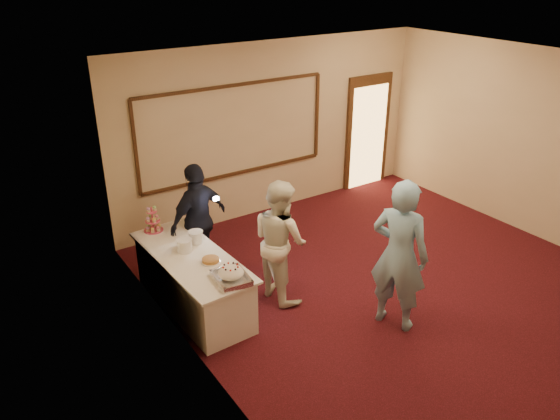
% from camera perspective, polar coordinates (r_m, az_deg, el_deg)
% --- Properties ---
extents(floor, '(7.00, 7.00, 0.00)m').
position_cam_1_polar(floor, '(7.78, 13.80, -8.73)').
color(floor, black).
rests_on(floor, ground).
extents(room_walls, '(6.04, 7.04, 3.02)m').
position_cam_1_polar(room_walls, '(6.89, 15.51, 5.45)').
color(room_walls, beige).
rests_on(room_walls, floor).
extents(wall_molding, '(3.45, 0.04, 1.55)m').
position_cam_1_polar(wall_molding, '(9.13, -4.76, 8.24)').
color(wall_molding, '#341F0F').
rests_on(wall_molding, room_walls).
extents(doorway, '(1.05, 0.07, 2.20)m').
position_cam_1_polar(doorway, '(10.93, 9.14, 8.00)').
color(doorway, '#341F0F').
rests_on(doorway, floor).
extents(buffet_table, '(0.89, 2.12, 0.77)m').
position_cam_1_polar(buffet_table, '(7.24, -9.08, -7.33)').
color(buffet_table, white).
rests_on(buffet_table, floor).
extents(pavlova_tray, '(0.41, 0.55, 0.19)m').
position_cam_1_polar(pavlova_tray, '(6.44, -5.14, -6.73)').
color(pavlova_tray, silver).
rests_on(pavlova_tray, buffet_table).
extents(cupcake_stand, '(0.27, 0.27, 0.39)m').
position_cam_1_polar(cupcake_stand, '(7.71, -13.15, -1.18)').
color(cupcake_stand, '#CF4468').
rests_on(cupcake_stand, buffet_table).
extents(plate_stack_a, '(0.20, 0.20, 0.17)m').
position_cam_1_polar(plate_stack_a, '(7.12, -9.94, -3.66)').
color(plate_stack_a, white).
rests_on(plate_stack_a, buffet_table).
extents(plate_stack_b, '(0.20, 0.20, 0.16)m').
position_cam_1_polar(plate_stack_b, '(7.31, -8.79, -2.79)').
color(plate_stack_b, white).
rests_on(plate_stack_b, buffet_table).
extents(tart, '(0.25, 0.25, 0.05)m').
position_cam_1_polar(tart, '(6.86, -7.26, -5.24)').
color(tart, white).
rests_on(tart, buffet_table).
extents(man, '(0.72, 0.84, 1.95)m').
position_cam_1_polar(man, '(6.70, 12.35, -4.64)').
color(man, '#87BCDF').
rests_on(man, floor).
extents(woman, '(0.67, 0.84, 1.68)m').
position_cam_1_polar(woman, '(7.17, -0.00, -3.18)').
color(woman, white).
rests_on(woman, floor).
extents(guest, '(1.06, 0.67, 1.68)m').
position_cam_1_polar(guest, '(7.80, -8.50, -1.02)').
color(guest, black).
rests_on(guest, floor).
extents(camera_flash, '(0.07, 0.05, 0.05)m').
position_cam_1_polar(camera_flash, '(7.46, -6.70, 1.19)').
color(camera_flash, white).
rests_on(camera_flash, guest).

